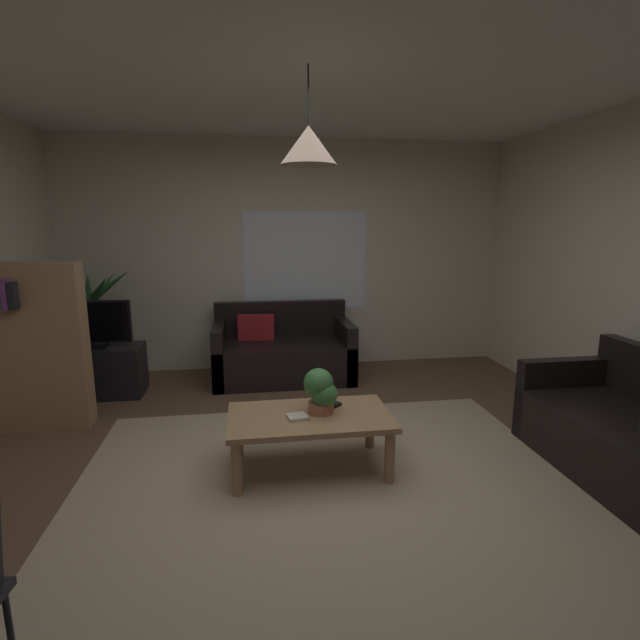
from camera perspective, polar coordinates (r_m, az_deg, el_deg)
The scene contains 16 objects.
floor at distance 3.42m, azimuth 0.80°, elevation -18.74°, with size 5.12×5.43×0.02m, color brown.
rug at distance 3.24m, azimuth 1.42°, elevation -20.28°, with size 3.33×2.99×0.01m, color tan.
wall_back at distance 5.69m, azimuth -3.75°, elevation 7.60°, with size 5.24×0.06×2.65m, color beige.
ceiling at distance 3.10m, azimuth 0.96°, elevation 29.25°, with size 5.12×5.43×0.02m, color white.
window_pane at distance 5.68m, azimuth -1.71°, elevation 7.00°, with size 1.44×0.01×1.14m, color white.
couch_under_window at distance 5.36m, azimuth -4.47°, elevation -4.04°, with size 1.51×0.83×0.82m.
couch_right_side at distance 4.02m, azimuth 32.72°, elevation -11.32°, with size 0.83×1.34×0.82m.
coffee_table at distance 3.40m, azimuth -1.22°, elevation -12.14°, with size 1.12×0.64×0.41m.
book_on_table_0 at distance 3.32m, azimuth -2.71°, elevation -11.44°, with size 0.13×0.12×0.02m, color beige.
remote_on_table_0 at distance 3.49m, azimuth 1.43°, elevation -10.22°, with size 0.05×0.16×0.02m, color black.
potted_plant_on_table at distance 3.35m, azimuth 0.11°, elevation -8.38°, with size 0.23×0.22×0.32m.
tv_stand at distance 5.31m, azimuth -25.04°, elevation -5.55°, with size 0.90×0.44×0.50m, color black.
tv at distance 5.18m, azimuth -25.56°, elevation -0.43°, with size 0.75×0.16×0.47m.
potted_palm_corner at distance 5.65m, azimuth -25.34°, elevation -0.94°, with size 0.87×0.84×1.27m.
bookshelf_corner at distance 4.58m, azimuth -30.33°, elevation -2.65°, with size 0.70×0.31×1.40m.
pendant_lamp at distance 3.15m, azimuth -1.37°, elevation 20.09°, with size 0.36×0.36×0.58m.
Camera 1 is at (-0.49, -2.91, 1.72)m, focal length 26.90 mm.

